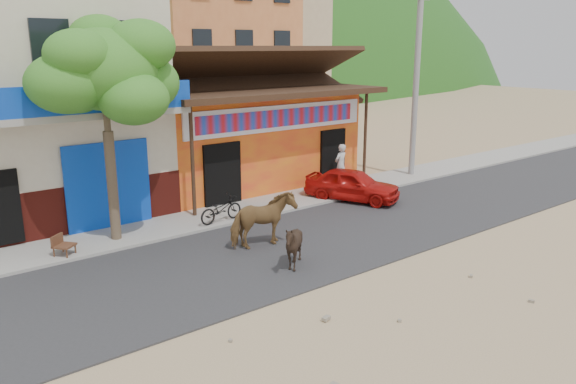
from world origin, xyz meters
The scene contains 15 objects.
ground centered at (0.00, 0.00, 0.00)m, with size 120.00×120.00×0.00m, color #9E825B.
road centered at (0.00, 2.50, 0.02)m, with size 60.00×5.00×0.04m, color #28282B.
sidewalk centered at (0.00, 6.00, 0.06)m, with size 60.00×2.00×0.12m, color gray.
dance_club centered at (2.00, 10.00, 1.80)m, with size 8.00×6.00×3.60m, color orange.
cafe_building centered at (-5.50, 10.00, 3.50)m, with size 7.00×6.00×7.00m, color beige.
apartment_front centered at (9.00, 24.00, 6.00)m, with size 9.00×9.00×12.00m, color #CC723F.
apartment_rear centered at (18.00, 30.00, 5.00)m, with size 8.00×8.00×10.00m, color tan.
tree centered at (-4.60, 5.80, 3.12)m, with size 3.00×3.00×6.00m, color #2D721E, non-canonical shape.
utility_pole centered at (8.20, 6.00, 4.12)m, with size 0.24×0.24×8.00m, color gray.
cow_tan centered at (-1.65, 2.91, 0.78)m, with size 0.80×1.76×1.49m, color brown.
cow_dark centered at (-1.97, 1.21, 0.62)m, with size 0.94×1.05×1.16m, color black.
red_car centered at (3.57, 4.80, 0.60)m, with size 1.33×3.31×1.13m, color #BA110D.
scooter centered at (-1.50, 5.30, 0.51)m, with size 0.52×1.50×0.79m, color black.
pedestrian centered at (4.50, 6.39, 0.92)m, with size 0.58×0.38×1.60m, color beige.
cafe_chair_right centered at (-6.13, 5.39, 0.62)m, with size 0.46×0.46×0.99m, color #4B2519, non-canonical shape.
Camera 1 is at (-10.01, -8.76, 5.32)m, focal length 35.00 mm.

